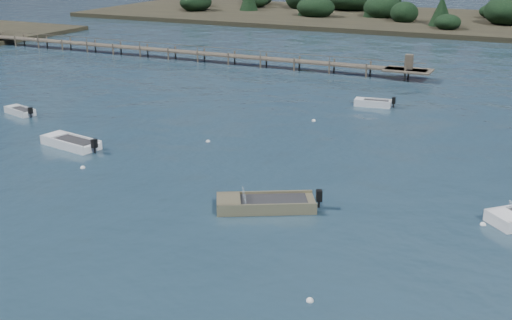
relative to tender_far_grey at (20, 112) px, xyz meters
The scene contains 11 objects.
ground 47.04m from the tender_far_grey, 60.61° to the left, with size 400.00×400.00×0.00m, color #172936.
tender_far_grey is the anchor object (origin of this frame).
tender_far_white 31.19m from the tender_far_grey, 30.46° to the left, with size 3.69×1.64×1.25m.
dinghy_mid_white_a 29.48m from the tender_far_grey, 19.31° to the right, with size 5.80×4.44×1.38m.
dinghy_mid_grey 11.56m from the tender_far_grey, 27.82° to the right, with size 5.23×2.62×1.30m.
buoy_b 37.99m from the tender_far_grey, 27.99° to the right, with size 0.32×0.32×0.32m, color white.
buoy_c 16.59m from the tender_far_grey, 31.87° to the right, with size 0.32×0.32×0.32m, color white.
buoy_d 39.72m from the tender_far_grey, ahead, with size 0.32×0.32×0.32m, color white.
buoy_e 25.36m from the tender_far_grey, 20.21° to the left, with size 0.32×0.32×0.32m, color white.
buoy_extra_a 18.69m from the tender_far_grey, ahead, with size 0.32×0.32×0.32m, color white.
jetty 29.02m from the tender_far_grey, 87.35° to the left, with size 64.50×3.20×3.40m.
Camera 1 is at (18.42, -20.90, 14.24)m, focal length 45.00 mm.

